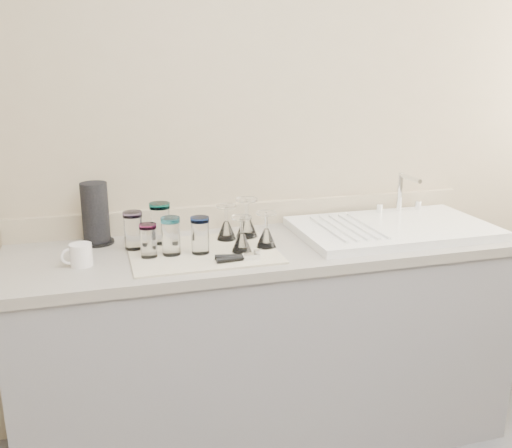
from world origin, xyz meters
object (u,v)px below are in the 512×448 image
object	(u,v)px
goblet_front_left	(242,240)
tumbler_blue	(171,236)
tumbler_lavender	(200,235)
white_mug	(80,255)
goblet_back_right	(247,224)
goblet_front_right	(266,235)
sink_unit	(393,228)
tumbler_magenta	(148,240)
tumbler_teal	(133,230)
tumbler_cyan	(160,223)
goblet_back_left	(226,228)
paper_towel_roll	(95,214)
can_opener	(238,257)

from	to	relation	value
goblet_front_left	tumbler_blue	bearing A→B (deg)	171.11
tumbler_lavender	white_mug	world-z (taller)	tumbler_lavender
goblet_back_right	goblet_front_right	distance (m)	0.16
sink_unit	tumbler_magenta	world-z (taller)	sink_unit
tumbler_teal	tumbler_magenta	size ratio (longest dim) A/B	1.16
sink_unit	tumbler_magenta	size ratio (longest dim) A/B	6.53
tumbler_cyan	tumbler_magenta	bearing A→B (deg)	-111.78
goblet_back_right	white_mug	size ratio (longest dim) A/B	1.37
tumbler_cyan	goblet_back_left	size ratio (longest dim) A/B	1.14
tumbler_cyan	paper_towel_roll	world-z (taller)	paper_towel_roll
sink_unit	goblet_front_right	distance (m)	0.59
goblet_back_left	can_opener	world-z (taller)	goblet_back_left
goblet_back_left	goblet_front_right	world-z (taller)	goblet_back_left
goblet_back_left	paper_towel_roll	bearing A→B (deg)	167.22
tumbler_cyan	sink_unit	bearing A→B (deg)	-5.94
tumbler_magenta	tumbler_blue	size ratio (longest dim) A/B	0.88
sink_unit	paper_towel_roll	size ratio (longest dim) A/B	3.31
sink_unit	paper_towel_roll	bearing A→B (deg)	171.13
goblet_front_right	white_mug	world-z (taller)	goblet_front_right
goblet_front_right	can_opener	bearing A→B (deg)	-140.14
tumbler_cyan	goblet_back_right	size ratio (longest dim) A/B	1.02
tumbler_cyan	goblet_back_right	xyz separation A→B (m)	(0.35, -0.01, -0.03)
goblet_front_right	white_mug	size ratio (longest dim) A/B	1.19
goblet_back_left	goblet_back_right	world-z (taller)	goblet_back_right
goblet_back_right	goblet_front_right	xyz separation A→B (m)	(0.04, -0.15, -0.01)
goblet_front_right	can_opener	size ratio (longest dim) A/B	0.85
tumbler_magenta	goblet_back_right	bearing A→B (deg)	19.44
tumbler_teal	goblet_front_right	world-z (taller)	tumbler_teal
tumbler_blue	can_opener	xyz separation A→B (m)	(0.22, -0.13, -0.06)
tumbler_lavender	paper_towel_roll	bearing A→B (deg)	145.30
sink_unit	goblet_back_left	bearing A→B (deg)	173.95
goblet_back_right	goblet_front_left	bearing A→B (deg)	-110.91
can_opener	tumbler_teal	bearing A→B (deg)	145.56
tumbler_magenta	white_mug	xyz separation A→B (m)	(-0.24, -0.01, -0.03)
tumbler_cyan	tumbler_magenta	world-z (taller)	tumbler_cyan
tumbler_teal	goblet_front_left	xyz separation A→B (m)	(0.39, -0.15, -0.03)
tumbler_teal	tumbler_lavender	xyz separation A→B (m)	(0.24, -0.12, -0.00)
tumbler_blue	goblet_back_right	distance (m)	0.36
tumbler_magenta	paper_towel_roll	distance (m)	0.31
can_opener	tumbler_magenta	bearing A→B (deg)	157.28
sink_unit	white_mug	size ratio (longest dim) A/B	7.02
sink_unit	goblet_back_left	distance (m)	0.72
goblet_front_right	tumbler_lavender	bearing A→B (deg)	-179.29
tumbler_lavender	goblet_front_right	size ratio (longest dim) A/B	1.01
tumbler_cyan	tumbler_magenta	size ratio (longest dim) A/B	1.29
white_mug	tumbler_blue	bearing A→B (deg)	1.98
goblet_front_right	goblet_front_left	bearing A→B (deg)	-164.36
tumbler_teal	goblet_back_left	xyz separation A→B (m)	(0.37, 0.02, -0.03)
tumbler_magenta	tumbler_blue	distance (m)	0.08
can_opener	goblet_back_left	bearing A→B (deg)	85.77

